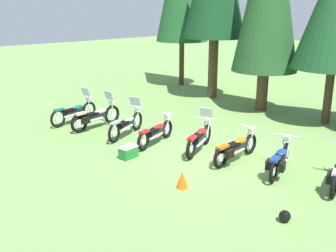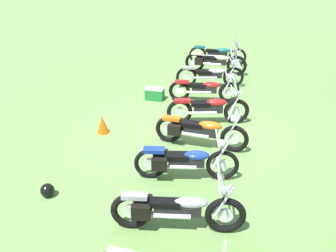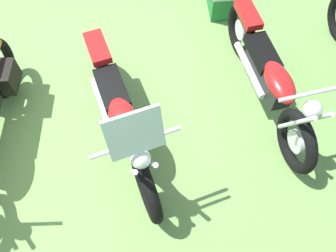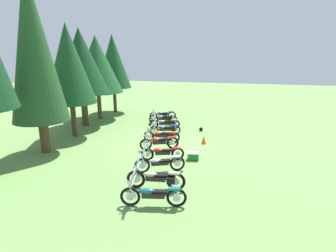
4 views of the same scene
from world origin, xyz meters
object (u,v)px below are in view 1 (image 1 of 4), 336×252
at_px(motorcycle_2, 127,124).
at_px(dropped_helmet, 285,216).
at_px(motorcycle_4, 200,138).
at_px(motorcycle_5, 236,148).
at_px(motorcycle_0, 75,111).
at_px(traffic_cone, 182,180).
at_px(picnic_cooler, 128,152).
at_px(motorcycle_6, 280,159).
at_px(motorcycle_3, 156,132).
at_px(motorcycle_1, 96,116).

height_order(motorcycle_2, dropped_helmet, motorcycle_2).
distance_m(motorcycle_4, motorcycle_5, 1.40).
height_order(motorcycle_0, traffic_cone, motorcycle_0).
distance_m(motorcycle_0, dropped_helmet, 10.35).
bearing_deg(dropped_helmet, motorcycle_5, 147.07).
relative_size(motorcycle_4, picnic_cooler, 3.36).
relative_size(picnic_cooler, dropped_helmet, 2.29).
height_order(motorcycle_6, traffic_cone, motorcycle_6).
bearing_deg(motorcycle_5, motorcycle_0, 97.10).
relative_size(motorcycle_3, traffic_cone, 4.53).
xyz_separation_m(motorcycle_3, motorcycle_6, (4.39, 1.02, 0.01)).
relative_size(motorcycle_6, picnic_cooler, 3.29).
height_order(motorcycle_3, picnic_cooler, motorcycle_3).
relative_size(motorcycle_0, motorcycle_3, 1.09).
bearing_deg(traffic_cone, motorcycle_3, 151.43).
bearing_deg(motorcycle_0, picnic_cooler, -110.72).
height_order(motorcycle_4, motorcycle_6, motorcycle_4).
distance_m(motorcycle_3, dropped_helmet, 6.18).
bearing_deg(traffic_cone, motorcycle_4, 125.36).
bearing_deg(picnic_cooler, dropped_helmet, 3.42).
bearing_deg(dropped_helmet, motorcycle_3, 168.72).
distance_m(motorcycle_4, dropped_helmet, 4.91).
bearing_deg(motorcycle_1, motorcycle_5, -83.95).
height_order(motorcycle_2, motorcycle_4, motorcycle_2).
bearing_deg(motorcycle_5, motorcycle_1, 97.62).
height_order(motorcycle_3, motorcycle_6, motorcycle_6).
bearing_deg(motorcycle_0, motorcycle_4, -87.99).
bearing_deg(dropped_helmet, motorcycle_6, 126.75).
xyz_separation_m(motorcycle_2, picnic_cooler, (1.89, -1.29, -0.27)).
bearing_deg(motorcycle_6, motorcycle_4, 76.20).
xyz_separation_m(motorcycle_2, traffic_cone, (4.64, -1.50, -0.23)).
bearing_deg(traffic_cone, motorcycle_0, 173.05).
xyz_separation_m(motorcycle_1, motorcycle_4, (4.54, 1.25, -0.01)).
xyz_separation_m(motorcycle_5, motorcycle_6, (1.48, 0.19, -0.00)).
xyz_separation_m(motorcycle_4, dropped_helmet, (4.54, -1.85, -0.33)).
distance_m(motorcycle_1, motorcycle_6, 7.59).
distance_m(motorcycle_0, traffic_cone, 7.56).
bearing_deg(picnic_cooler, motorcycle_0, 171.60).
distance_m(motorcycle_5, picnic_cooler, 3.41).
relative_size(motorcycle_2, traffic_cone, 4.65).
bearing_deg(motorcycle_3, motorcycle_1, 82.60).
relative_size(motorcycle_3, dropped_helmet, 7.84).
relative_size(motorcycle_4, motorcycle_5, 0.91).
bearing_deg(picnic_cooler, motorcycle_2, 145.66).
xyz_separation_m(motorcycle_0, motorcycle_4, (5.80, 1.48, -0.00)).
bearing_deg(motorcycle_6, traffic_cone, 135.80).
relative_size(motorcycle_3, picnic_cooler, 3.43).
bearing_deg(dropped_helmet, traffic_cone, -169.12).
relative_size(motorcycle_4, dropped_helmet, 7.68).
xyz_separation_m(motorcycle_5, dropped_helmet, (3.15, -2.04, -0.31)).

